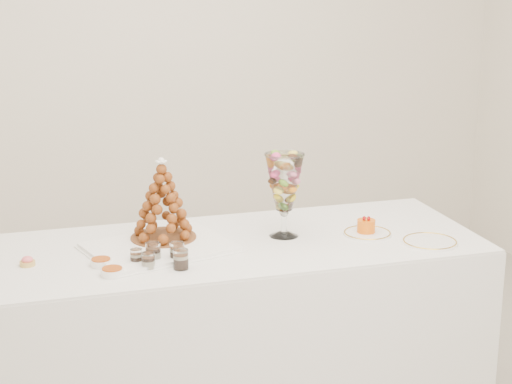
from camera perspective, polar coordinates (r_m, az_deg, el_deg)
name	(u,v)px	position (r m, az deg, el deg)	size (l,w,h in m)	color
buffet_table	(239,328)	(3.65, -1.13, -9.04)	(2.04, 0.91, 0.76)	white
lace_tray	(160,247)	(3.45, -6.44, -3.68)	(0.54, 0.41, 0.02)	white
macaron_vase	(284,183)	(3.53, 1.90, 0.59)	(0.16, 0.16, 0.35)	white
cake_plate	(367,234)	(3.64, 7.43, -2.76)	(0.20, 0.20, 0.01)	white
spare_plate	(430,242)	(3.57, 11.51, -3.28)	(0.23, 0.23, 0.01)	white
pink_tart	(27,262)	(3.36, -15.00, -4.51)	(0.06, 0.06, 0.04)	tan
verrine_a	(136,257)	(3.28, -7.99, -4.31)	(0.05, 0.05, 0.06)	white
verrine_b	(153,253)	(3.30, -6.87, -4.04)	(0.06, 0.06, 0.08)	white
verrine_c	(177,252)	(3.30, -5.28, -3.99)	(0.06, 0.06, 0.08)	white
verrine_d	(148,261)	(3.23, -7.19, -4.60)	(0.05, 0.05, 0.07)	white
verrine_e	(181,259)	(3.22, -5.03, -4.49)	(0.06, 0.06, 0.08)	white
ramekin_back	(101,263)	(3.30, -10.29, -4.66)	(0.08, 0.08, 0.03)	white
ramekin_front	(112,272)	(3.20, -9.56, -5.29)	(0.08, 0.08, 0.03)	white
croquembouche	(162,199)	(3.48, -6.26, -0.49)	(0.27, 0.27, 0.34)	brown
mousse_cake	(366,226)	(3.63, 7.36, -2.24)	(0.08, 0.08, 0.07)	orange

